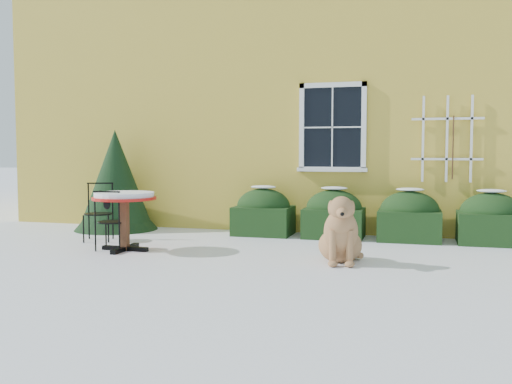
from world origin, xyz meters
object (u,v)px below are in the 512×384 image
(evergreen_shrub, at_px, (116,190))
(patio_chair_near, at_px, (111,220))
(bistro_table, at_px, (124,202))
(dog, at_px, (341,235))
(patio_chair_far, at_px, (99,212))

(evergreen_shrub, distance_m, patio_chair_near, 2.44)
(bistro_table, xyz_separation_m, dog, (3.34, -0.08, -0.37))
(patio_chair_near, distance_m, dog, 3.57)
(evergreen_shrub, relative_size, bistro_table, 2.00)
(patio_chair_far, bearing_deg, patio_chair_near, -68.58)
(evergreen_shrub, xyz_separation_m, patio_chair_far, (0.42, -1.32, -0.29))
(patio_chair_near, height_order, dog, dog)
(bistro_table, height_order, patio_chair_near, patio_chair_near)
(bistro_table, bearing_deg, evergreen_shrub, 122.60)
(evergreen_shrub, bearing_deg, patio_chair_near, -62.05)
(patio_chair_near, xyz_separation_m, patio_chair_far, (-0.72, 0.82, 0.03))
(bistro_table, xyz_separation_m, patio_chair_near, (-0.23, -0.01, -0.29))
(evergreen_shrub, bearing_deg, dog, -25.17)
(evergreen_shrub, relative_size, patio_chair_far, 1.97)
(patio_chair_far, relative_size, dog, 0.92)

